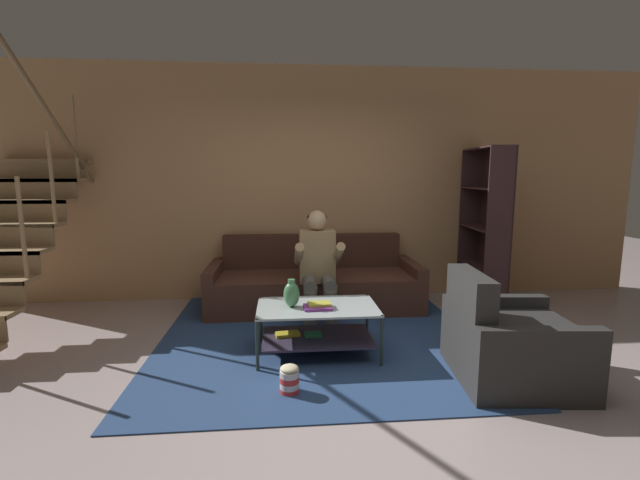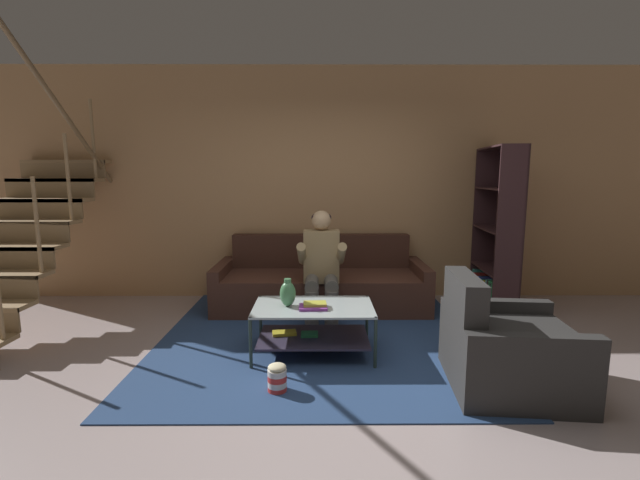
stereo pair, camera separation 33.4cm
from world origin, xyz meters
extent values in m
plane|color=#AA9999|center=(0.00, 0.00, 0.00)|extent=(16.80, 16.80, 0.00)
cube|color=tan|center=(0.00, 2.46, 1.45)|extent=(8.40, 0.12, 2.90)
cube|color=#A08056|center=(-3.24, 1.20, 0.85)|extent=(1.02, 0.28, 0.04)
cube|color=#8C704C|center=(-3.24, 1.07, 0.77)|extent=(1.02, 0.02, 0.22)
cube|color=#A08056|center=(-3.24, 1.48, 1.07)|extent=(1.02, 0.28, 0.04)
cube|color=#8C704C|center=(-3.24, 1.35, 0.98)|extent=(1.02, 0.02, 0.22)
cube|color=#A08056|center=(-3.24, 1.76, 1.29)|extent=(1.02, 0.28, 0.04)
cube|color=#8C704C|center=(-3.24, 1.63, 1.20)|extent=(1.02, 0.02, 0.22)
cube|color=#A08056|center=(-3.24, 2.05, 1.51)|extent=(1.02, 0.28, 0.04)
cube|color=#8C704C|center=(-3.24, 1.92, 1.42)|extent=(1.02, 0.02, 0.22)
cube|color=#A08056|center=(-3.24, 2.33, 1.73)|extent=(1.02, 0.28, 0.04)
cube|color=#8C704C|center=(-3.24, 2.20, 1.64)|extent=(1.02, 0.02, 0.22)
cube|color=#A08056|center=(-3.24, 2.61, 1.95)|extent=(1.02, 0.28, 0.04)
cube|color=#8C704C|center=(-3.24, 2.48, 1.86)|extent=(1.02, 0.02, 0.22)
cube|color=#A08056|center=(-3.24, 2.90, 2.17)|extent=(1.02, 0.28, 0.04)
cube|color=#8C704C|center=(-3.24, 2.76, 2.08)|extent=(1.02, 0.02, 0.22)
cylinder|color=#A08056|center=(-2.77, 0.92, 1.11)|extent=(0.04, 0.04, 0.90)
cylinder|color=#A08056|center=(-2.77, 1.48, 1.54)|extent=(0.04, 0.04, 0.90)
cylinder|color=#A08056|center=(-2.77, 2.05, 1.98)|extent=(0.04, 0.04, 0.90)
cylinder|color=#A08056|center=(-2.77, 2.61, 2.42)|extent=(0.04, 0.04, 0.90)
cylinder|color=brown|center=(-2.77, 1.62, 2.10)|extent=(0.05, 2.58, 2.01)
cube|color=#492A20|center=(-0.12, 1.88, 0.21)|extent=(2.20, 0.94, 0.42)
cube|color=#3E241B|center=(-0.12, 2.26, 0.63)|extent=(2.20, 0.18, 0.41)
cube|color=#492A20|center=(-1.29, 1.88, 0.27)|extent=(0.13, 0.94, 0.54)
cube|color=#492A20|center=(1.04, 1.88, 0.27)|extent=(0.13, 0.94, 0.54)
cylinder|color=#5A5651|center=(-0.22, 1.10, 0.21)|extent=(0.14, 0.14, 0.42)
cylinder|color=#5A5651|center=(-0.02, 1.10, 0.21)|extent=(0.14, 0.14, 0.42)
cylinder|color=#5A5651|center=(-0.22, 1.28, 0.46)|extent=(0.14, 0.42, 0.14)
cylinder|color=#5A5651|center=(-0.02, 1.28, 0.46)|extent=(0.14, 0.42, 0.14)
cube|color=#9D8359|center=(-0.12, 1.49, 0.70)|extent=(0.38, 0.22, 0.57)
cylinder|color=#9D8359|center=(-0.33, 1.31, 0.76)|extent=(0.09, 0.49, 0.31)
cylinder|color=#9D8359|center=(0.08, 1.31, 0.76)|extent=(0.09, 0.49, 0.31)
sphere|color=tan|center=(-0.12, 1.49, 1.09)|extent=(0.21, 0.21, 0.21)
ellipsoid|color=black|center=(-0.12, 1.51, 1.11)|extent=(0.21, 0.21, 0.13)
cube|color=#ACBCBE|center=(-0.20, 0.55, 0.43)|extent=(1.04, 0.64, 0.02)
cube|color=#342E43|center=(-0.20, 0.55, 0.15)|extent=(0.96, 0.58, 0.02)
cylinder|color=#28382F|center=(-0.71, 0.25, 0.22)|extent=(0.03, 0.03, 0.44)
cylinder|color=#28382F|center=(0.30, 0.25, 0.22)|extent=(0.03, 0.03, 0.44)
cylinder|color=#28382F|center=(-0.71, 0.85, 0.22)|extent=(0.03, 0.03, 0.44)
cylinder|color=#28382F|center=(0.30, 0.85, 0.22)|extent=(0.03, 0.03, 0.44)
cube|color=gold|center=(-0.46, 0.59, 0.18)|extent=(0.23, 0.14, 0.03)
cube|color=#298449|center=(-0.24, 0.55, 0.18)|extent=(0.15, 0.11, 0.03)
cube|color=navy|center=(-0.16, 1.12, 0.01)|extent=(3.00, 3.33, 0.01)
cube|color=slate|center=(-0.16, 1.12, 0.01)|extent=(1.65, 1.83, 0.00)
ellipsoid|color=#427C4F|center=(-0.42, 0.55, 0.55)|extent=(0.14, 0.14, 0.22)
cylinder|color=#427C4F|center=(-0.42, 0.55, 0.66)|extent=(0.06, 0.06, 0.05)
cube|color=purple|center=(-0.20, 0.48, 0.45)|extent=(0.24, 0.18, 0.02)
cube|color=gold|center=(-0.19, 0.49, 0.47)|extent=(0.20, 0.14, 0.02)
cube|color=#352022|center=(1.94, 2.30, 0.94)|extent=(0.29, 0.04, 1.89)
cube|color=#352022|center=(1.87, 1.41, 0.94)|extent=(0.29, 0.04, 1.89)
cube|color=#352022|center=(2.04, 1.84, 0.94)|extent=(0.10, 0.91, 1.89)
cube|color=#352022|center=(1.91, 1.85, 0.01)|extent=(0.36, 0.89, 0.02)
cube|color=#352022|center=(1.91, 1.85, 0.47)|extent=(0.36, 0.89, 0.02)
cube|color=#352022|center=(1.91, 1.85, 0.94)|extent=(0.36, 0.89, 0.02)
cube|color=#352022|center=(1.91, 1.85, 1.42)|extent=(0.36, 0.89, 0.02)
cube|color=#352022|center=(1.91, 1.85, 1.88)|extent=(0.36, 0.89, 0.02)
cube|color=teal|center=(1.92, 2.26, 0.20)|extent=(0.22, 0.06, 0.36)
cube|color=red|center=(1.91, 2.21, 0.18)|extent=(0.21, 0.06, 0.33)
cube|color=#987A4E|center=(1.92, 2.15, 0.16)|extent=(0.23, 0.06, 0.27)
cube|color=#1F2F32|center=(1.90, 2.10, 0.18)|extent=(0.20, 0.05, 0.31)
cube|color=#3552B9|center=(1.92, 2.06, 0.18)|extent=(0.25, 0.05, 0.32)
cube|color=#C43435|center=(1.91, 2.02, 0.15)|extent=(0.24, 0.07, 0.27)
cube|color=#7C95AD|center=(1.90, 1.96, 0.15)|extent=(0.22, 0.06, 0.27)
cube|color=#2D8945|center=(1.89, 1.91, 0.18)|extent=(0.21, 0.06, 0.31)
cube|color=#37924B|center=(1.90, 1.85, 0.16)|extent=(0.24, 0.07, 0.29)
cube|color=gold|center=(1.91, 1.80, 0.18)|extent=(0.26, 0.05, 0.33)
cube|color=#2E50A9|center=(1.87, 1.75, 0.17)|extent=(0.20, 0.05, 0.30)
cube|color=teal|center=(1.88, 1.71, 0.20)|extent=(0.22, 0.06, 0.36)
cube|color=#2F2028|center=(1.87, 1.66, 0.20)|extent=(0.21, 0.07, 0.36)
cube|color=#34964E|center=(1.87, 1.61, 0.21)|extent=(0.22, 0.07, 0.37)
cube|color=#282C36|center=(1.88, 1.56, 0.19)|extent=(0.25, 0.05, 0.35)
cube|color=#2F8D53|center=(1.86, 1.52, 0.21)|extent=(0.21, 0.06, 0.38)
cube|color=#2B2B2A|center=(1.26, -0.05, 0.23)|extent=(0.93, 0.75, 0.45)
cube|color=#2B2B2A|center=(0.91, -0.02, 0.65)|extent=(0.22, 0.69, 0.39)
cube|color=#2B2B2A|center=(1.23, -0.45, 0.28)|extent=(0.87, 0.19, 0.55)
cube|color=#2B2B2A|center=(1.30, 0.34, 0.28)|extent=(0.87, 0.19, 0.55)
cylinder|color=red|center=(-0.46, -0.12, 0.02)|extent=(0.14, 0.14, 0.04)
cylinder|color=white|center=(-0.46, -0.12, 0.06)|extent=(0.14, 0.14, 0.04)
cylinder|color=red|center=(-0.46, -0.12, 0.11)|extent=(0.14, 0.14, 0.04)
cylinder|color=white|center=(-0.46, -0.12, 0.15)|extent=(0.14, 0.14, 0.04)
ellipsoid|color=beige|center=(-0.46, -0.12, 0.19)|extent=(0.13, 0.13, 0.05)
camera|label=1|loc=(-0.50, -3.03, 1.56)|focal=24.00mm
camera|label=2|loc=(-0.16, -3.04, 1.56)|focal=24.00mm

